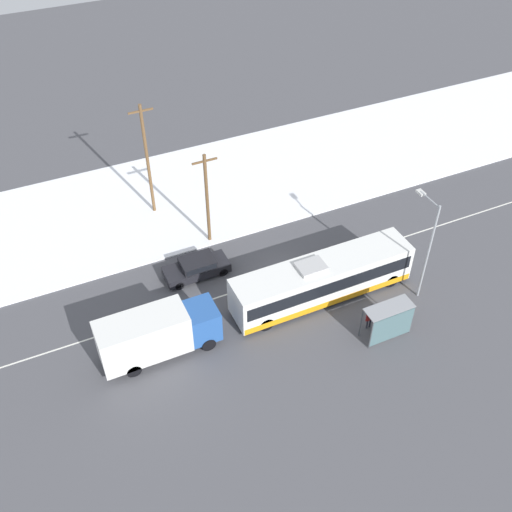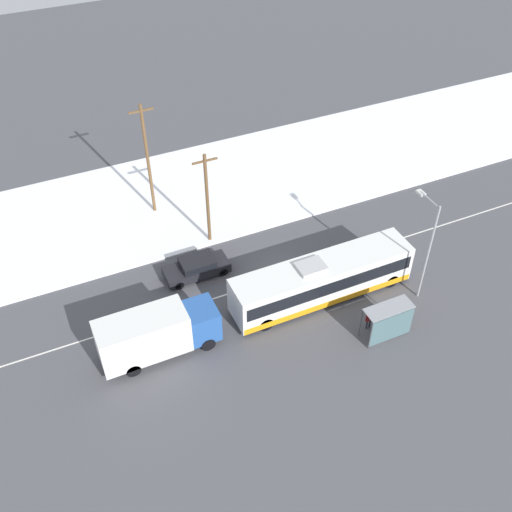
# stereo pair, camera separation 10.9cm
# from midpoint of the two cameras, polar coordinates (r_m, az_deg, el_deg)

# --- Properties ---
(ground_plane) EXTENTS (120.00, 120.00, 0.00)m
(ground_plane) POSITION_cam_midpoint_polar(r_m,az_deg,el_deg) (41.59, 2.60, -1.91)
(ground_plane) COLOR #4C4C51
(snow_lot) EXTENTS (80.00, 13.29, 0.12)m
(snow_lot) POSITION_cam_midpoint_polar(r_m,az_deg,el_deg) (49.88, -3.52, 6.65)
(snow_lot) COLOR white
(snow_lot) RESTS_ON ground_plane
(lane_marking_center) EXTENTS (60.00, 0.12, 0.00)m
(lane_marking_center) POSITION_cam_midpoint_polar(r_m,az_deg,el_deg) (41.59, 2.60, -1.91)
(lane_marking_center) COLOR silver
(lane_marking_center) RESTS_ON ground_plane
(city_bus) EXTENTS (12.38, 2.57, 3.16)m
(city_bus) POSITION_cam_midpoint_polar(r_m,az_deg,el_deg) (39.31, 6.24, -2.22)
(city_bus) COLOR white
(city_bus) RESTS_ON ground_plane
(box_truck) EXTENTS (7.24, 2.30, 3.24)m
(box_truck) POSITION_cam_midpoint_polar(r_m,az_deg,el_deg) (36.09, -9.57, -7.26)
(box_truck) COLOR silver
(box_truck) RESTS_ON ground_plane
(sedan_car) EXTENTS (4.50, 1.80, 1.39)m
(sedan_car) POSITION_cam_midpoint_polar(r_m,az_deg,el_deg) (41.32, -5.73, -1.02)
(sedan_car) COLOR black
(sedan_car) RESTS_ON ground_plane
(pedestrian_at_stop) EXTENTS (0.56, 0.25, 1.56)m
(pedestrian_at_stop) POSITION_cam_midpoint_polar(r_m,az_deg,el_deg) (38.23, 10.70, -5.72)
(pedestrian_at_stop) COLOR #23232D
(pedestrian_at_stop) RESTS_ON ground_plane
(bus_shelter) EXTENTS (3.07, 1.20, 2.40)m
(bus_shelter) POSITION_cam_midpoint_polar(r_m,az_deg,el_deg) (37.38, 12.59, -5.85)
(bus_shelter) COLOR gray
(bus_shelter) RESTS_ON ground_plane
(streetlamp) EXTENTS (0.36, 2.19, 7.48)m
(streetlamp) POSITION_cam_midpoint_polar(r_m,az_deg,el_deg) (38.78, 15.89, 1.60)
(streetlamp) COLOR #9EA3A8
(streetlamp) RESTS_ON ground_plane
(utility_pole_roadside) EXTENTS (1.80, 0.24, 7.41)m
(utility_pole_roadside) POSITION_cam_midpoint_polar(r_m,az_deg,el_deg) (42.13, -4.76, 5.54)
(utility_pole_roadside) COLOR brown
(utility_pole_roadside) RESTS_ON ground_plane
(utility_pole_snowlot) EXTENTS (1.80, 0.24, 9.19)m
(utility_pole_snowlot) POSITION_cam_midpoint_polar(r_m,az_deg,el_deg) (45.12, -10.38, 9.04)
(utility_pole_snowlot) COLOR brown
(utility_pole_snowlot) RESTS_ON ground_plane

